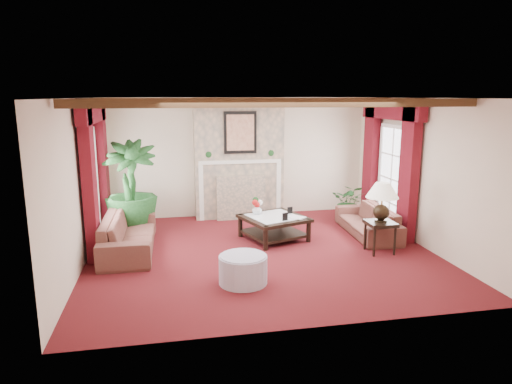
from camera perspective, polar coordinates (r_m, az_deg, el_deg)
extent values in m
plane|color=#430B11|center=(8.20, 0.72, -7.57)|extent=(6.00, 6.00, 0.00)
plane|color=white|center=(7.73, 0.77, 11.66)|extent=(6.00, 6.00, 0.00)
cube|color=beige|center=(10.53, -2.32, 4.36)|extent=(6.00, 0.02, 2.70)
cube|color=beige|center=(7.82, -21.32, 0.89)|extent=(0.02, 5.50, 2.70)
cube|color=beige|center=(8.95, 19.91, 2.30)|extent=(0.02, 5.50, 2.70)
imported|color=#370F1A|center=(8.47, -15.66, -4.33)|extent=(2.21, 0.70, 0.86)
imported|color=#370F1A|center=(9.41, 13.81, -2.96)|extent=(1.96, 0.75, 0.75)
imported|color=black|center=(9.51, -15.31, -1.94)|extent=(1.06, 1.89, 1.05)
imported|color=black|center=(10.43, 11.60, -1.72)|extent=(1.49, 1.50, 0.64)
cylinder|color=#A39CB1|center=(6.86, -1.63, -9.67)|extent=(0.72, 0.72, 0.42)
imported|color=silver|center=(8.97, 0.13, -2.19)|extent=(0.34, 0.34, 0.19)
imported|color=black|center=(8.62, 4.63, -2.38)|extent=(0.26, 0.25, 0.32)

